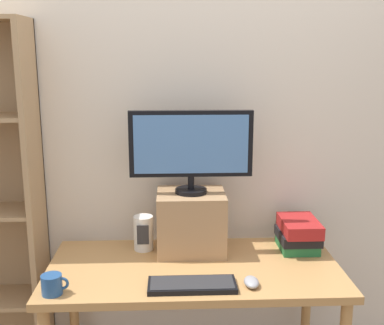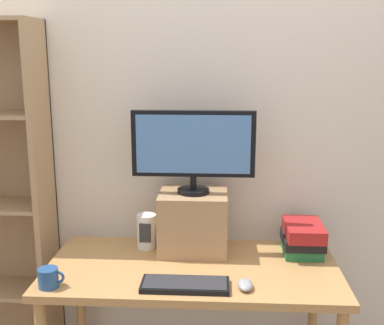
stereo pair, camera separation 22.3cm
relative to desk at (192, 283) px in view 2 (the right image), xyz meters
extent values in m
cube|color=beige|center=(0.00, 0.44, 0.62)|extent=(7.00, 0.08, 2.60)
cube|color=#B7844C|center=(0.00, 0.00, 0.07)|extent=(1.37, 0.67, 0.04)
cylinder|color=#B7844C|center=(-0.64, 0.28, -0.32)|extent=(0.05, 0.05, 0.73)
cylinder|color=#B7844C|center=(0.64, 0.28, -0.32)|extent=(0.05, 0.05, 0.73)
cube|color=tan|center=(-0.79, 0.26, 0.28)|extent=(0.03, 0.28, 1.92)
cube|color=#A87F56|center=(-0.01, 0.18, 0.24)|extent=(0.34, 0.28, 0.31)
cylinder|color=black|center=(-0.01, 0.18, 0.40)|extent=(0.16, 0.16, 0.02)
cylinder|color=black|center=(-0.01, 0.18, 0.45)|extent=(0.03, 0.03, 0.07)
cube|color=black|center=(-0.01, 0.18, 0.64)|extent=(0.60, 0.04, 0.32)
cube|color=#4C7AB7|center=(-0.01, 0.16, 0.64)|extent=(0.55, 0.00, 0.28)
cube|color=black|center=(-0.02, -0.22, 0.10)|extent=(0.38, 0.15, 0.02)
cube|color=#28282B|center=(-0.02, -0.22, 0.11)|extent=(0.36, 0.13, 0.00)
ellipsoid|color=#99999E|center=(0.24, -0.21, 0.11)|extent=(0.06, 0.10, 0.04)
cube|color=#236B38|center=(0.54, 0.18, 0.11)|extent=(0.18, 0.22, 0.05)
cube|color=black|center=(0.54, 0.17, 0.16)|extent=(0.20, 0.23, 0.05)
cube|color=maroon|center=(0.54, 0.17, 0.22)|extent=(0.18, 0.26, 0.06)
cylinder|color=#234C84|center=(-0.60, -0.25, 0.13)|extent=(0.09, 0.09, 0.08)
torus|color=#234C84|center=(-0.56, -0.25, 0.13)|extent=(0.06, 0.01, 0.06)
cylinder|color=silver|center=(-0.25, 0.21, 0.18)|extent=(0.10, 0.10, 0.18)
cube|color=#2D2D30|center=(-0.25, 0.16, 0.19)|extent=(0.06, 0.00, 0.10)
camera|label=1|loc=(-0.10, -2.10, 1.07)|focal=45.00mm
camera|label=2|loc=(0.12, -2.10, 1.07)|focal=45.00mm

